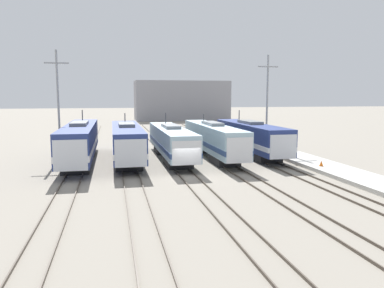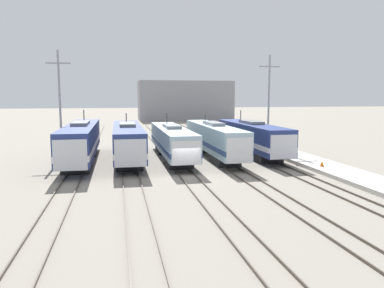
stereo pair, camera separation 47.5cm
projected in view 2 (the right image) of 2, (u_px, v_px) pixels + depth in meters
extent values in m
plane|color=gray|center=(187.00, 175.00, 33.89)|extent=(400.00, 400.00, 0.00)
cube|color=#4C4238|center=(63.00, 180.00, 31.81)|extent=(0.07, 120.00, 0.15)
cube|color=#4C4238|center=(81.00, 179.00, 32.09)|extent=(0.07, 120.00, 0.15)
cube|color=#4C4238|center=(123.00, 177.00, 32.78)|extent=(0.07, 120.00, 0.15)
cube|color=#4C4238|center=(139.00, 177.00, 33.06)|extent=(0.07, 120.00, 0.15)
cube|color=#4C4238|center=(179.00, 175.00, 33.75)|extent=(0.07, 120.00, 0.15)
cube|color=#4C4238|center=(194.00, 174.00, 34.02)|extent=(0.07, 120.00, 0.15)
cube|color=#4C4238|center=(232.00, 173.00, 34.71)|extent=(0.07, 120.00, 0.15)
cube|color=#4C4238|center=(246.00, 172.00, 34.99)|extent=(0.07, 120.00, 0.15)
cube|color=#4C4238|center=(282.00, 171.00, 35.68)|extent=(0.07, 120.00, 0.15)
cube|color=#4C4238|center=(296.00, 170.00, 35.96)|extent=(0.07, 120.00, 0.15)
cube|color=black|center=(77.00, 166.00, 36.15)|extent=(2.56, 4.39, 0.95)
cube|color=black|center=(86.00, 151.00, 45.86)|extent=(2.56, 4.39, 0.95)
cube|color=navy|center=(81.00, 139.00, 40.75)|extent=(3.01, 19.96, 3.09)
cube|color=silver|center=(81.00, 145.00, 40.83)|extent=(3.05, 20.00, 0.56)
cube|color=silver|center=(71.00, 154.00, 31.86)|extent=(2.77, 1.82, 2.62)
cube|color=black|center=(70.00, 148.00, 30.98)|extent=(2.35, 0.08, 0.73)
cube|color=slate|center=(81.00, 123.00, 40.53)|extent=(1.65, 4.99, 0.35)
cylinder|color=#38383D|center=(84.00, 116.00, 44.73)|extent=(0.12, 0.12, 1.48)
cube|color=black|center=(129.00, 163.00, 37.39)|extent=(2.59, 4.02, 0.95)
cube|color=black|center=(127.00, 150.00, 46.28)|extent=(2.59, 4.02, 0.95)
cube|color=navy|center=(128.00, 139.00, 41.59)|extent=(3.05, 18.29, 2.90)
cube|color=silver|center=(128.00, 144.00, 41.66)|extent=(3.09, 18.33, 0.52)
cube|color=silver|center=(130.00, 152.00, 33.59)|extent=(2.81, 1.99, 2.47)
cube|color=black|center=(130.00, 147.00, 32.63)|extent=(2.38, 0.08, 0.69)
cube|color=slate|center=(127.00, 124.00, 41.38)|extent=(1.68, 4.57, 0.35)
cylinder|color=#38383D|center=(126.00, 118.00, 45.24)|extent=(0.12, 0.12, 1.25)
cube|color=#232326|center=(178.00, 161.00, 38.41)|extent=(2.50, 4.10, 0.95)
cube|color=#232326|center=(167.00, 149.00, 47.48)|extent=(2.50, 4.10, 0.95)
cube|color=#9EBCCC|center=(172.00, 139.00, 42.72)|extent=(2.94, 18.64, 2.61)
cube|color=navy|center=(172.00, 144.00, 42.79)|extent=(2.98, 18.68, 0.47)
cube|color=silver|center=(185.00, 151.00, 34.66)|extent=(2.71, 2.21, 2.22)
cube|color=black|center=(186.00, 148.00, 33.60)|extent=(2.30, 0.08, 0.62)
cube|color=gray|center=(172.00, 126.00, 42.53)|extent=(1.62, 4.66, 0.35)
cylinder|color=#38383D|center=(167.00, 119.00, 46.45)|extent=(0.12, 0.12, 1.52)
cube|color=#232326|center=(225.00, 160.00, 39.48)|extent=(2.34, 4.25, 0.95)
cube|color=#232326|center=(204.00, 147.00, 48.88)|extent=(2.34, 4.25, 0.95)
cube|color=#9EBCCC|center=(213.00, 137.00, 43.94)|extent=(2.75, 19.32, 2.84)
cube|color=navy|center=(213.00, 142.00, 44.01)|extent=(2.79, 19.36, 0.51)
cube|color=silver|center=(236.00, 149.00, 35.57)|extent=(2.53, 2.26, 2.41)
cube|color=black|center=(240.00, 145.00, 34.48)|extent=(2.15, 0.08, 0.68)
cube|color=gray|center=(213.00, 123.00, 43.74)|extent=(1.51, 4.83, 0.35)
cylinder|color=#38383D|center=(205.00, 118.00, 47.83)|extent=(0.12, 0.12, 1.08)
cube|color=black|center=(265.00, 157.00, 41.50)|extent=(2.60, 4.05, 0.95)
cube|color=black|center=(239.00, 146.00, 50.45)|extent=(2.60, 4.05, 0.95)
cube|color=navy|center=(251.00, 135.00, 45.73)|extent=(3.06, 18.41, 2.86)
cube|color=silver|center=(251.00, 140.00, 45.80)|extent=(3.10, 18.45, 0.52)
cube|color=silver|center=(280.00, 146.00, 37.56)|extent=(2.81, 1.75, 2.43)
cube|color=black|center=(284.00, 142.00, 36.72)|extent=(2.39, 0.08, 0.68)
cube|color=slate|center=(251.00, 122.00, 45.53)|extent=(1.68, 4.60, 0.35)
cylinder|color=#38383D|center=(241.00, 116.00, 49.40)|extent=(0.12, 0.12, 1.47)
cylinder|color=gray|center=(60.00, 105.00, 43.14)|extent=(0.25, 0.25, 12.35)
cube|color=gray|center=(58.00, 63.00, 42.54)|extent=(2.71, 0.16, 0.16)
cylinder|color=gray|center=(269.00, 104.00, 48.11)|extent=(0.25, 0.25, 12.35)
cube|color=gray|center=(270.00, 67.00, 47.51)|extent=(2.71, 0.16, 0.16)
cube|color=#B7B5AD|center=(328.00, 168.00, 36.61)|extent=(4.00, 120.00, 0.37)
cone|color=orange|center=(322.00, 164.00, 36.24)|extent=(0.39, 0.39, 0.53)
cube|color=gray|center=(185.00, 101.00, 113.13)|extent=(27.83, 11.43, 11.61)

